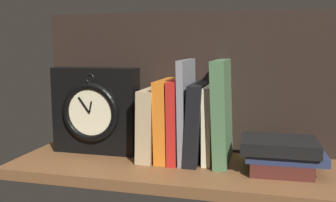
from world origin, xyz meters
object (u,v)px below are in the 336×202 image
at_px(book_tan_shortstories, 153,123).
at_px(book_cream_twain, 210,123).
at_px(book_orange_pandolfini, 167,119).
at_px(book_black_skeptic, 198,122).
at_px(book_red_requiem, 178,119).
at_px(book_stack_side, 281,154).
at_px(book_green_romantic, 222,111).
at_px(book_gray_chess, 187,110).
at_px(framed_clock, 95,111).

relative_size(book_tan_shortstories, book_cream_twain, 0.94).
xyz_separation_m(book_orange_pandolfini, book_black_skeptic, (0.08, -0.00, -0.00)).
distance_m(book_red_requiem, book_stack_side, 0.26).
bearing_deg(book_cream_twain, book_stack_side, -13.04).
bearing_deg(book_orange_pandolfini, book_green_romantic, -0.00).
distance_m(book_red_requiem, book_gray_chess, 0.03).
relative_size(book_tan_shortstories, book_gray_chess, 0.71).
bearing_deg(book_cream_twain, framed_clock, -179.43).
relative_size(book_gray_chess, book_cream_twain, 1.33).
relative_size(book_red_requiem, framed_clock, 0.89).
distance_m(book_black_skeptic, book_green_romantic, 0.07).
height_order(book_tan_shortstories, framed_clock, framed_clock).
distance_m(book_black_skeptic, book_cream_twain, 0.03).
distance_m(book_tan_shortstories, book_red_requiem, 0.07).
xyz_separation_m(book_cream_twain, book_green_romantic, (0.03, 0.00, 0.03)).
bearing_deg(book_black_skeptic, framed_clock, -179.37).
bearing_deg(book_green_romantic, book_red_requiem, 180.00).
height_order(book_gray_chess, book_stack_side, book_gray_chess).
bearing_deg(book_black_skeptic, book_green_romantic, 0.00).
height_order(book_orange_pandolfini, book_black_skeptic, book_orange_pandolfini).
xyz_separation_m(book_orange_pandolfini, book_stack_side, (0.28, -0.04, -0.06)).
height_order(book_red_requiem, book_cream_twain, book_red_requiem).
distance_m(book_black_skeptic, book_stack_side, 0.21).
relative_size(book_orange_pandolfini, book_stack_side, 1.05).
distance_m(book_red_requiem, book_green_romantic, 0.11).
xyz_separation_m(book_tan_shortstories, framed_clock, (-0.16, -0.00, 0.03)).
distance_m(book_orange_pandolfini, book_red_requiem, 0.03).
bearing_deg(book_tan_shortstories, book_green_romantic, -0.00).
xyz_separation_m(book_red_requiem, book_gray_chess, (0.02, -0.00, 0.02)).
bearing_deg(book_cream_twain, book_black_skeptic, 180.00).
bearing_deg(book_orange_pandolfini, book_red_requiem, 0.00).
relative_size(book_gray_chess, framed_clock, 1.10).
bearing_deg(book_tan_shortstories, book_black_skeptic, -0.00).
bearing_deg(book_gray_chess, book_green_romantic, 0.00).
height_order(book_tan_shortstories, book_cream_twain, book_cream_twain).
distance_m(book_red_requiem, book_black_skeptic, 0.05).
bearing_deg(book_stack_side, book_cream_twain, 166.96).
xyz_separation_m(book_orange_pandolfini, book_red_requiem, (0.03, 0.00, 0.00)).
xyz_separation_m(book_black_skeptic, book_stack_side, (0.20, -0.04, -0.06)).
bearing_deg(book_red_requiem, book_black_skeptic, -0.00).
xyz_separation_m(book_orange_pandolfini, book_cream_twain, (0.11, -0.00, -0.01)).
height_order(book_orange_pandolfini, book_red_requiem, same).
distance_m(book_cream_twain, book_stack_side, 0.18).
xyz_separation_m(book_tan_shortstories, book_black_skeptic, (0.12, -0.00, 0.01)).
xyz_separation_m(book_green_romantic, book_stack_side, (0.14, -0.04, -0.09)).
distance_m(book_tan_shortstories, book_black_skeptic, 0.12).
distance_m(book_gray_chess, book_black_skeptic, 0.04).
bearing_deg(book_green_romantic, book_tan_shortstories, 180.00).
bearing_deg(book_tan_shortstories, framed_clock, -178.91).
distance_m(book_tan_shortstories, book_stack_side, 0.32).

